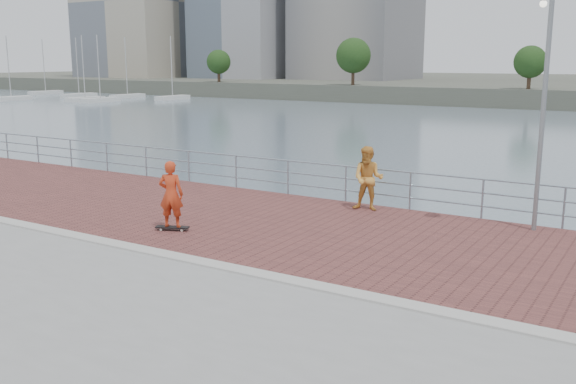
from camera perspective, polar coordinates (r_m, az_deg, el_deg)
The scene contains 9 objects.
water at distance 14.04m, azimuth -4.44°, elevation -14.76°, with size 400.00×400.00×0.00m, color slate.
brick_lane at distance 16.18m, azimuth 2.98°, elevation -3.50°, with size 40.00×6.80×0.02m, color brown.
curb at distance 13.26m, azimuth -4.58°, elevation -6.88°, with size 40.00×0.40×0.06m, color #B7B5AD.
guardrail at distance 19.01m, azimuth 7.95°, elevation 0.81°, with size 39.06×0.06×1.13m.
street_lamp at distance 16.43m, azimuth 21.81°, elevation 11.21°, with size 0.45×1.30×6.11m.
skateboard at distance 16.44m, azimuth -10.25°, elevation -3.11°, with size 0.86×0.54×0.10m.
skateboarder at distance 16.25m, azimuth -10.36°, elevation -0.20°, with size 0.62×0.41×1.69m, color red.
bystander at distance 18.31m, azimuth 7.15°, elevation 1.19°, with size 0.89×0.69×1.83m, color gold.
marina at distance 110.15m, azimuth -18.59°, elevation 8.09°, with size 34.31×21.14×9.77m.
Camera 1 is at (7.48, -10.11, 4.25)m, focal length 40.00 mm.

